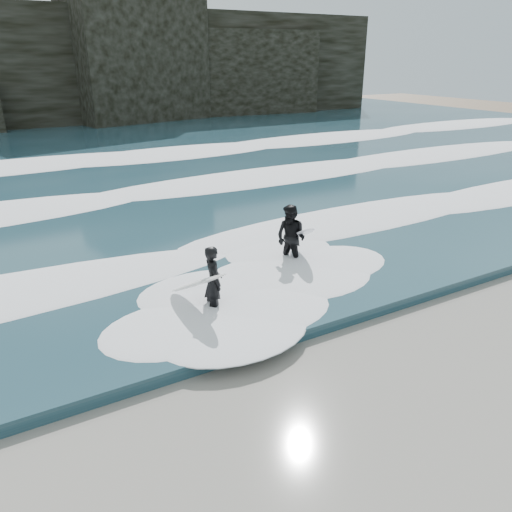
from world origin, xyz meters
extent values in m
plane|color=brown|center=(0.00, 0.00, 0.00)|extent=(120.00, 120.00, 0.00)
cube|color=#1D3B47|center=(0.00, 29.00, 0.15)|extent=(90.00, 52.00, 0.30)
cube|color=black|center=(0.00, 46.00, 5.00)|extent=(70.00, 9.00, 10.00)
ellipsoid|color=white|center=(0.00, 9.00, 0.40)|extent=(60.00, 3.20, 0.20)
ellipsoid|color=white|center=(0.00, 16.00, 0.42)|extent=(60.00, 4.00, 0.24)
ellipsoid|color=white|center=(0.00, 25.00, 0.45)|extent=(60.00, 4.80, 0.30)
imported|color=black|center=(-1.40, 5.14, 0.91)|extent=(0.52, 0.72, 1.83)
ellipsoid|color=white|center=(-1.80, 5.19, 0.95)|extent=(1.15, 2.14, 1.16)
imported|color=black|center=(1.83, 6.62, 0.99)|extent=(1.08, 1.18, 1.98)
ellipsoid|color=white|center=(2.25, 6.62, 1.06)|extent=(0.97, 1.76, 0.93)
camera|label=1|loc=(-5.98, -4.88, 6.01)|focal=35.00mm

